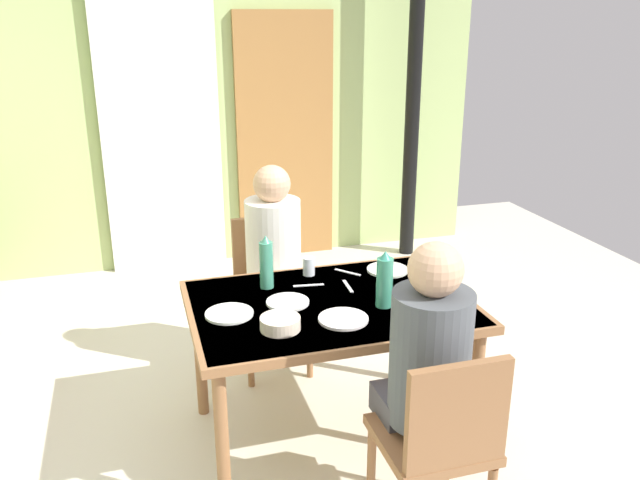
% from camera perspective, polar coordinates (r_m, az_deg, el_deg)
% --- Properties ---
extents(ground_plane, '(7.01, 7.01, 0.00)m').
position_cam_1_polar(ground_plane, '(3.25, -4.86, -18.08)').
color(ground_plane, beige).
extents(wall_back, '(4.78, 0.10, 2.72)m').
position_cam_1_polar(wall_back, '(5.30, -11.50, 12.25)').
color(wall_back, '#ADC67B').
rests_on(wall_back, ground_plane).
extents(door_wooden, '(0.80, 0.05, 2.00)m').
position_cam_1_polar(door_wooden, '(5.40, -3.07, 8.85)').
color(door_wooden, '#9F6C38').
rests_on(door_wooden, ground_plane).
extents(stove_pipe_column, '(0.12, 0.12, 2.72)m').
position_cam_1_polar(stove_pipe_column, '(5.42, 8.17, 12.57)').
color(stove_pipe_column, black).
rests_on(stove_pipe_column, ground_plane).
extents(curtain_panel, '(0.90, 0.03, 2.28)m').
position_cam_1_polar(curtain_panel, '(5.21, -13.77, 9.56)').
color(curtain_panel, white).
rests_on(curtain_panel, ground_plane).
extents(dining_table, '(1.27, 0.89, 0.72)m').
position_cam_1_polar(dining_table, '(3.02, 0.82, -6.72)').
color(dining_table, '#8E5F3B').
rests_on(dining_table, ground_plane).
extents(chair_near_diner, '(0.40, 0.40, 0.87)m').
position_cam_1_polar(chair_near_diner, '(2.52, 10.51, -16.83)').
color(chair_near_diner, '#8E5F3B').
rests_on(chair_near_diner, ground_plane).
extents(chair_far_diner, '(0.40, 0.40, 0.87)m').
position_cam_1_polar(chair_far_diner, '(3.76, -4.42, -3.85)').
color(chair_far_diner, '#8E5F3B').
rests_on(chair_far_diner, ground_plane).
extents(person_near_diner, '(0.30, 0.37, 0.77)m').
position_cam_1_polar(person_near_diner, '(2.47, 9.48, -9.76)').
color(person_near_diner, '#48474F').
rests_on(person_near_diner, ground_plane).
extents(person_far_diner, '(0.30, 0.37, 0.77)m').
position_cam_1_polar(person_far_diner, '(3.53, -4.06, -0.45)').
color(person_far_diner, silver).
rests_on(person_far_diner, ground_plane).
extents(water_bottle_green_near, '(0.07, 0.07, 0.26)m').
position_cam_1_polar(water_bottle_green_near, '(2.91, 5.67, -3.56)').
color(water_bottle_green_near, '#388D6E').
rests_on(water_bottle_green_near, dining_table).
extents(water_bottle_green_far, '(0.07, 0.07, 0.26)m').
position_cam_1_polar(water_bottle_green_far, '(3.11, -4.72, -2.04)').
color(water_bottle_green_far, '#3E8D6F').
rests_on(water_bottle_green_far, dining_table).
extents(serving_bowl_center, '(0.17, 0.17, 0.05)m').
position_cam_1_polar(serving_bowl_center, '(2.73, -3.50, -7.29)').
color(serving_bowl_center, '#F4DEC2').
rests_on(serving_bowl_center, dining_table).
extents(dinner_plate_near_left, '(0.21, 0.21, 0.01)m').
position_cam_1_polar(dinner_plate_near_left, '(3.35, 5.94, -2.60)').
color(dinner_plate_near_left, white).
rests_on(dinner_plate_near_left, dining_table).
extents(dinner_plate_near_right, '(0.22, 0.22, 0.01)m').
position_cam_1_polar(dinner_plate_near_right, '(2.82, 2.06, -6.91)').
color(dinner_plate_near_right, white).
rests_on(dinner_plate_near_right, dining_table).
extents(dinner_plate_far_center, '(0.20, 0.20, 0.01)m').
position_cam_1_polar(dinner_plate_far_center, '(2.98, -2.84, -5.45)').
color(dinner_plate_far_center, white).
rests_on(dinner_plate_far_center, dining_table).
extents(dinner_plate_far_side, '(0.21, 0.21, 0.01)m').
position_cam_1_polar(dinner_plate_far_side, '(2.89, -7.95, -6.40)').
color(dinner_plate_far_side, white).
rests_on(dinner_plate_far_side, dining_table).
extents(drinking_glass_by_near_diner, '(0.06, 0.06, 0.09)m').
position_cam_1_polar(drinking_glass_by_near_diner, '(3.20, 8.93, -3.05)').
color(drinking_glass_by_near_diner, silver).
rests_on(drinking_glass_by_near_diner, dining_table).
extents(drinking_glass_by_far_diner, '(0.06, 0.06, 0.09)m').
position_cam_1_polar(drinking_glass_by_far_diner, '(3.27, -0.98, -2.32)').
color(drinking_glass_by_far_diner, silver).
rests_on(drinking_glass_by_far_diner, dining_table).
extents(bread_plate_sliced, '(0.19, 0.19, 0.02)m').
position_cam_1_polar(bread_plate_sliced, '(2.89, 11.29, -6.56)').
color(bread_plate_sliced, '#DBB77A').
rests_on(bread_plate_sliced, dining_table).
extents(cutlery_knife_near, '(0.02, 0.15, 0.00)m').
position_cam_1_polar(cutlery_knife_near, '(3.15, 2.46, -4.06)').
color(cutlery_knife_near, silver).
rests_on(cutlery_knife_near, dining_table).
extents(cutlery_fork_near, '(0.11, 0.13, 0.00)m').
position_cam_1_polar(cutlery_fork_near, '(3.32, 2.43, -2.84)').
color(cutlery_fork_near, silver).
rests_on(cutlery_fork_near, dining_table).
extents(cutlery_knife_far, '(0.15, 0.04, 0.00)m').
position_cam_1_polar(cutlery_knife_far, '(3.16, -1.01, -3.99)').
color(cutlery_knife_far, silver).
rests_on(cutlery_knife_far, dining_table).
extents(cutlery_fork_far, '(0.15, 0.05, 0.00)m').
position_cam_1_polar(cutlery_fork_far, '(3.13, 6.47, -4.31)').
color(cutlery_fork_far, silver).
rests_on(cutlery_fork_far, dining_table).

